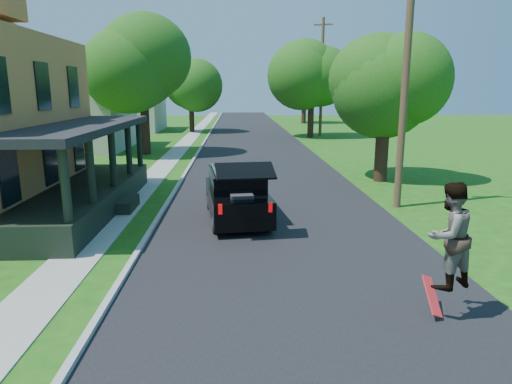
{
  "coord_description": "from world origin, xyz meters",
  "views": [
    {
      "loc": [
        -1.4,
        -10.26,
        4.27
      ],
      "look_at": [
        -0.82,
        3.0,
        1.3
      ],
      "focal_mm": 32.0,
      "sensor_mm": 36.0,
      "label": 1
    }
  ],
  "objects_px": {
    "black_suv": "(237,195)",
    "skateboarder": "(449,236)",
    "tree_right_near": "(385,73)",
    "utility_pole_near": "(406,77)"
  },
  "relations": [
    {
      "from": "skateboarder",
      "to": "utility_pole_near",
      "type": "relative_size",
      "value": 0.22
    },
    {
      "from": "utility_pole_near",
      "to": "tree_right_near",
      "type": "bearing_deg",
      "value": 85.55
    },
    {
      "from": "skateboarder",
      "to": "utility_pole_near",
      "type": "xyz_separation_m",
      "value": [
        2.09,
        8.45,
        3.09
      ]
    },
    {
      "from": "tree_right_near",
      "to": "utility_pole_near",
      "type": "relative_size",
      "value": 0.85
    },
    {
      "from": "black_suv",
      "to": "skateboarder",
      "type": "relative_size",
      "value": 2.44
    },
    {
      "from": "utility_pole_near",
      "to": "skateboarder",
      "type": "bearing_deg",
      "value": -98.26
    },
    {
      "from": "skateboarder",
      "to": "utility_pole_near",
      "type": "height_order",
      "value": "utility_pole_near"
    },
    {
      "from": "black_suv",
      "to": "skateboarder",
      "type": "height_order",
      "value": "skateboarder"
    },
    {
      "from": "skateboarder",
      "to": "tree_right_near",
      "type": "xyz_separation_m",
      "value": [
        2.98,
        13.46,
        3.4
      ]
    },
    {
      "from": "black_suv",
      "to": "skateboarder",
      "type": "bearing_deg",
      "value": -67.6
    }
  ]
}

